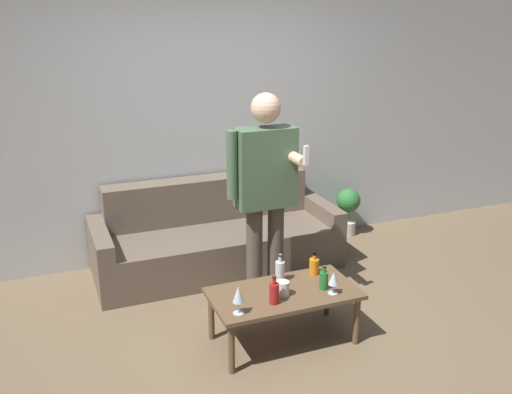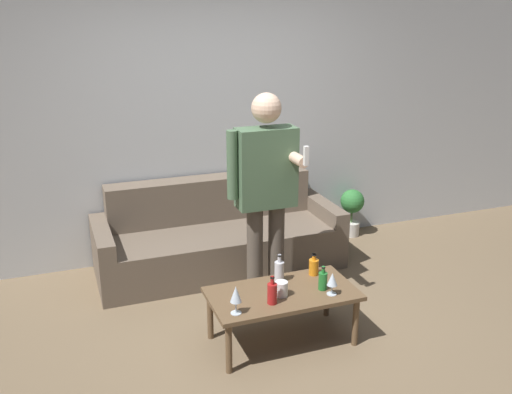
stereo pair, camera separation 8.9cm
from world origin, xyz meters
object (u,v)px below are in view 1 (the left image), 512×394
object	(u,v)px
coffee_table	(284,297)
person_standing_front	(265,185)
couch	(216,238)
bottle_orange	(314,266)

from	to	relation	value
coffee_table	person_standing_front	size ratio (longest dim) A/B	0.61
coffee_table	person_standing_front	world-z (taller)	person_standing_front
couch	coffee_table	world-z (taller)	couch
coffee_table	bottle_orange	xyz separation A→B (m)	(0.32, 0.17, 0.11)
coffee_table	bottle_orange	bearing A→B (deg)	28.11
coffee_table	couch	bearing A→B (deg)	92.52
coffee_table	bottle_orange	world-z (taller)	bottle_orange
couch	person_standing_front	size ratio (longest dim) A/B	1.30
couch	bottle_orange	xyz separation A→B (m)	(0.38, -1.20, 0.18)
couch	bottle_orange	size ratio (longest dim) A/B	13.25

